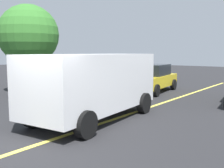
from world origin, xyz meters
The scene contains 5 objects.
ground_plane centered at (0.00, 0.00, 0.00)m, with size 80.00×80.00×0.00m, color #262628.
lane_marking_centre centered at (3.00, 0.00, 0.01)m, with size 28.00×0.16×0.01m, color #E0D14C.
white_van centered at (2.98, 0.52, 1.27)m, with size 5.35×2.62×2.20m.
car_yellow_mid_road centered at (9.86, 2.14, 0.79)m, with size 4.53×2.45×1.57m.
tree_left_verge centered at (5.57, 7.54, 3.20)m, with size 3.35×3.35×4.90m.
Camera 1 is at (-3.71, -5.29, 2.26)m, focal length 43.01 mm.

